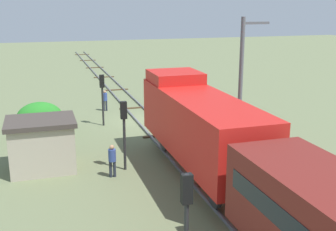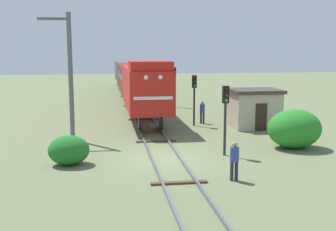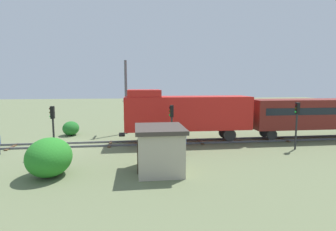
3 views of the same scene
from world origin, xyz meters
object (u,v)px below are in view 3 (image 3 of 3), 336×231
object	(u,v)px
locomotive	(185,112)
traffic_signal_mid	(172,120)
passenger_car_leading	(322,113)
relay_hut	(160,149)
worker_by_signal	(184,142)
traffic_signal_near	(53,121)
catenary_mast	(126,95)
traffic_signal_far	(297,117)

from	to	relation	value
locomotive	traffic_signal_mid	xyz separation A→B (m)	(3.40, -1.71, -0.20)
passenger_car_leading	traffic_signal_mid	world-z (taller)	passenger_car_leading
traffic_signal_mid	relay_hut	size ratio (longest dim) A/B	1.05
traffic_signal_mid	worker_by_signal	bearing A→B (deg)	44.90
locomotive	relay_hut	world-z (taller)	locomotive
traffic_signal_near	catenary_mast	distance (m)	9.78
traffic_signal_near	worker_by_signal	xyz separation A→B (m)	(1.00, 9.46, -1.58)
passenger_car_leading	relay_hut	world-z (taller)	passenger_car_leading
worker_by_signal	relay_hut	world-z (taller)	relay_hut
passenger_car_leading	traffic_signal_mid	bearing A→B (deg)	-77.27
passenger_car_leading	catenary_mast	world-z (taller)	catenary_mast
worker_by_signal	catenary_mast	bearing A→B (deg)	144.24
locomotive	traffic_signal_far	world-z (taller)	locomotive
locomotive	catenary_mast	size ratio (longest dim) A/B	1.51
traffic_signal_near	worker_by_signal	size ratio (longest dim) A/B	2.16
locomotive	traffic_signal_mid	world-z (taller)	locomotive
locomotive	relay_hut	size ratio (longest dim) A/B	3.31
passenger_car_leading	worker_by_signal	xyz separation A→B (m)	(4.20, -14.25, -1.53)
passenger_car_leading	traffic_signal_far	world-z (taller)	passenger_car_leading
passenger_car_leading	relay_hut	bearing A→B (deg)	-65.38
locomotive	catenary_mast	world-z (taller)	catenary_mast
traffic_signal_mid	catenary_mast	bearing A→B (deg)	-156.69
locomotive	relay_hut	distance (m)	8.20
passenger_car_leading	locomotive	bearing A→B (deg)	-90.00
locomotive	worker_by_signal	bearing A→B (deg)	-12.30
passenger_car_leading	traffic_signal_near	size ratio (longest dim) A/B	3.81
traffic_signal_near	traffic_signal_mid	xyz separation A→B (m)	(0.20, 8.66, 0.00)
traffic_signal_mid	worker_by_signal	size ratio (longest dim) A/B	2.16
traffic_signal_far	traffic_signal_mid	bearing A→B (deg)	-91.14
worker_by_signal	catenary_mast	world-z (taller)	catenary_mast
worker_by_signal	traffic_signal_near	bearing A→B (deg)	-157.43
passenger_car_leading	catenary_mast	xyz separation A→B (m)	(-5.06, -18.70, 1.57)
locomotive	passenger_car_leading	distance (m)	13.34
traffic_signal_near	catenary_mast	bearing A→B (deg)	148.75
passenger_car_leading	relay_hut	size ratio (longest dim) A/B	4.00
catenary_mast	passenger_car_leading	bearing A→B (deg)	74.85
traffic_signal_far	relay_hut	distance (m)	12.10
locomotive	catenary_mast	xyz separation A→B (m)	(-5.06, -5.36, 1.32)
traffic_signal_near	catenary_mast	xyz separation A→B (m)	(-8.26, 5.01, 1.52)
passenger_car_leading	catenary_mast	distance (m)	19.43
worker_by_signal	catenary_mast	xyz separation A→B (m)	(-9.26, -4.44, 3.10)
traffic_signal_near	relay_hut	bearing A→B (deg)	59.66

